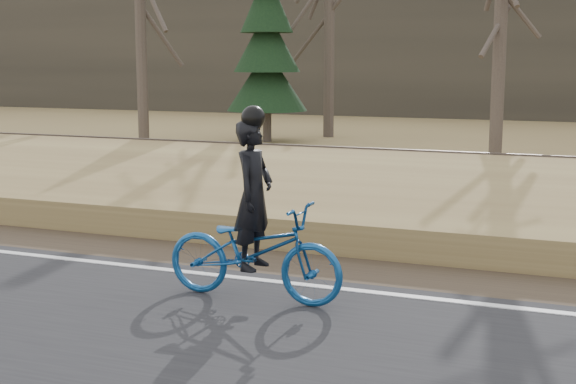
% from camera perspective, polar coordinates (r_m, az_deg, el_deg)
% --- Properties ---
extents(ground, '(120.00, 120.00, 0.00)m').
position_cam_1_polar(ground, '(8.96, 7.51, -8.01)').
color(ground, olive).
rests_on(ground, ground).
extents(edge_line, '(120.00, 0.12, 0.01)m').
position_cam_1_polar(edge_line, '(9.12, 7.83, -7.27)').
color(edge_line, silver).
rests_on(edge_line, road).
extents(shoulder, '(120.00, 1.60, 0.04)m').
position_cam_1_polar(shoulder, '(10.07, 9.19, -5.96)').
color(shoulder, '#473A2B').
rests_on(shoulder, ground).
extents(embankment, '(120.00, 5.00, 0.44)m').
position_cam_1_polar(embankment, '(12.90, 12.11, -1.73)').
color(embankment, olive).
rests_on(embankment, ground).
extents(ballast, '(120.00, 3.00, 0.45)m').
position_cam_1_polar(ballast, '(16.61, 14.31, 0.67)').
color(ballast, slate).
rests_on(ballast, ground).
extents(railroad, '(120.00, 2.40, 0.29)m').
position_cam_1_polar(railroad, '(16.57, 14.35, 1.71)').
color(railroad, black).
rests_on(railroad, ballast).
extents(treeline_backdrop, '(120.00, 4.00, 6.00)m').
position_cam_1_polar(treeline_backdrop, '(38.36, 18.81, 9.44)').
color(treeline_backdrop, '#383328').
rests_on(treeline_backdrop, ground).
extents(cyclist, '(2.07, 0.75, 2.13)m').
position_cam_1_polar(cyclist, '(8.76, -2.43, -3.39)').
color(cyclist, navy).
rests_on(cyclist, road).
extents(bare_tree_far_left, '(0.36, 0.36, 8.43)m').
position_cam_1_polar(bare_tree_far_left, '(26.55, -10.47, 12.62)').
color(bare_tree_far_left, '#4F433A').
rests_on(bare_tree_far_left, ground).
extents(bare_tree_left, '(0.36, 0.36, 8.59)m').
position_cam_1_polar(bare_tree_left, '(27.82, 2.96, 12.78)').
color(bare_tree_left, '#4F433A').
rests_on(bare_tree_left, ground).
extents(bare_tree_near_left, '(0.36, 0.36, 7.83)m').
position_cam_1_polar(bare_tree_near_left, '(22.48, 14.92, 12.31)').
color(bare_tree_near_left, '#4F433A').
rests_on(bare_tree_near_left, ground).
extents(conifer, '(2.60, 2.60, 6.72)m').
position_cam_1_polar(conifer, '(26.10, -1.52, 10.56)').
color(conifer, '#4F433A').
rests_on(conifer, ground).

